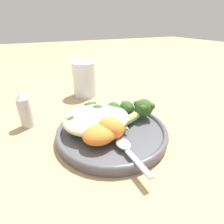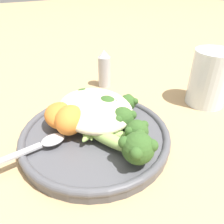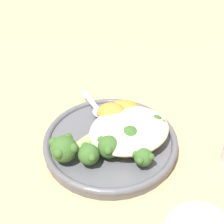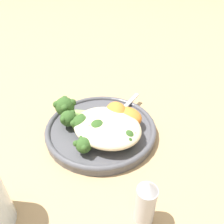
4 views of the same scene
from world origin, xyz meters
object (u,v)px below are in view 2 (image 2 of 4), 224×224
Objects in this scene: broccoli_stalk_4 at (105,110)px; water_glass at (210,78)px; broccoli_stalk_0 at (129,145)px; sweet_potato_chunk_0 at (70,120)px; broccoli_stalk_1 at (128,132)px; sweet_potato_chunk_1 at (61,115)px; broccoli_stalk_6 at (80,114)px; salt_shaker at (104,69)px; kale_tuft at (68,114)px; plate at (97,135)px; broccoli_stalk_3 at (120,109)px; broccoli_stalk_2 at (119,120)px; quinoa_mound at (95,109)px; spoon at (45,142)px; broccoli_stalk_5 at (84,103)px.

water_glass is (0.03, 0.22, 0.01)m from broccoli_stalk_4.
broccoli_stalk_0 is 0.10m from sweet_potato_chunk_0.
broccoli_stalk_1 and sweet_potato_chunk_1 have the same top height.
salt_shaker is at bearing -34.09° from broccoli_stalk_6.
salt_shaker reaches higher than broccoli_stalk_1.
salt_shaker is (-0.12, 0.14, 0.01)m from kale_tuft.
broccoli_stalk_6 is (-0.04, -0.01, 0.02)m from plate.
broccoli_stalk_2 is at bearing -146.97° from broccoli_stalk_3.
quinoa_mound reaches higher than spoon.
broccoli_stalk_6 is (-0.02, -0.06, -0.00)m from broccoli_stalk_3.
sweet_potato_chunk_0 is 0.64× the size of salt_shaker.
salt_shaker is (-0.15, 0.20, 0.02)m from spoon.
broccoli_stalk_5 is at bearing 169.11° from plate.
broccoli_stalk_3 is 0.03m from broccoli_stalk_4.
quinoa_mound is 1.65× the size of broccoli_stalk_2.
spoon is at bearing -95.21° from water_glass.
kale_tuft is at bearing 159.89° from broccoli_stalk_1.
spoon is (-0.09, -0.09, -0.02)m from broccoli_stalk_0.
sweet_potato_chunk_1 is at bearing -102.14° from water_glass.
broccoli_stalk_1 is 1.05× the size of broccoli_stalk_6.
broccoli_stalk_1 is at bearing 42.18° from sweet_potato_chunk_0.
sweet_potato_chunk_1 is at bearing 125.50° from broccoli_stalk_4.
sweet_potato_chunk_1 is 0.20m from salt_shaker.
plate is 0.06m from kale_tuft.
sweet_potato_chunk_1 is 0.63× the size of spoon.
broccoli_stalk_4 reaches higher than broccoli_stalk_3.
kale_tuft is (-0.02, -0.04, -0.00)m from quinoa_mound.
broccoli_stalk_6 is (-0.08, -0.03, -0.00)m from broccoli_stalk_1.
broccoli_stalk_0 is at bearing 23.49° from sweet_potato_chunk_0.
quinoa_mound is 0.04m from kale_tuft.
broccoli_stalk_4 is at bearing 120.72° from plate.
broccoli_stalk_3 is 1.15× the size of spoon.
quinoa_mound is at bearing -172.10° from spoon.
broccoli_stalk_3 is at bearing -22.27° from salt_shaker.
broccoli_stalk_1 reaches higher than plate.
broccoli_stalk_4 is 0.04m from broccoli_stalk_6.
broccoli_stalk_2 reaches higher than broccoli_stalk_5.
kale_tuft reaches higher than plate.
water_glass is at bearing -27.76° from broccoli_stalk_3.
plate is 0.05m from broccoli_stalk_2.
sweet_potato_chunk_1 is at bearing 89.28° from broccoli_stalk_6.
sweet_potato_chunk_0 is at bearing -177.15° from broccoli_stalk_0.
water_glass reaches higher than broccoli_stalk_6.
broccoli_stalk_5 is (-0.08, -0.02, -0.00)m from broccoli_stalk_2.
water_glass is at bearing -87.38° from broccoli_stalk_5.
salt_shaker is at bearing 74.15° from broccoli_stalk_2.
broccoli_stalk_4 is (-0.06, 0.00, 0.00)m from broccoli_stalk_1.
salt_shaker is at bearing 106.46° from broccoli_stalk_1.
broccoli_stalk_6 is 0.08m from spoon.
broccoli_stalk_6 is 1.30× the size of sweet_potato_chunk_1.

